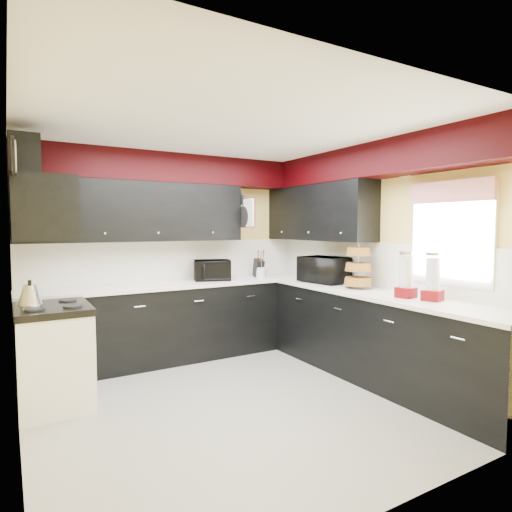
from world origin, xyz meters
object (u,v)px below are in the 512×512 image
(utensil_crock, at_px, (261,272))
(knife_block, at_px, (259,268))
(kettle, at_px, (30,295))
(microwave, at_px, (324,270))
(toaster_oven, at_px, (212,270))

(utensil_crock, height_order, knife_block, knife_block)
(kettle, bearing_deg, knife_block, 12.19)
(microwave, relative_size, kettle, 2.89)
(toaster_oven, distance_m, microwave, 1.41)
(utensil_crock, xyz_separation_m, kettle, (-2.77, -0.54, -0.00))
(toaster_oven, xyz_separation_m, utensil_crock, (0.68, -0.08, -0.06))
(knife_block, relative_size, kettle, 1.22)
(microwave, xyz_separation_m, kettle, (-3.18, 0.28, -0.09))
(toaster_oven, relative_size, utensil_crock, 3.21)
(utensil_crock, bearing_deg, kettle, -169.01)
(microwave, height_order, kettle, microwave)
(knife_block, xyz_separation_m, kettle, (-2.77, -0.60, -0.05))
(microwave, height_order, knife_block, microwave)
(toaster_oven, height_order, kettle, toaster_oven)
(kettle, bearing_deg, toaster_oven, 16.35)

